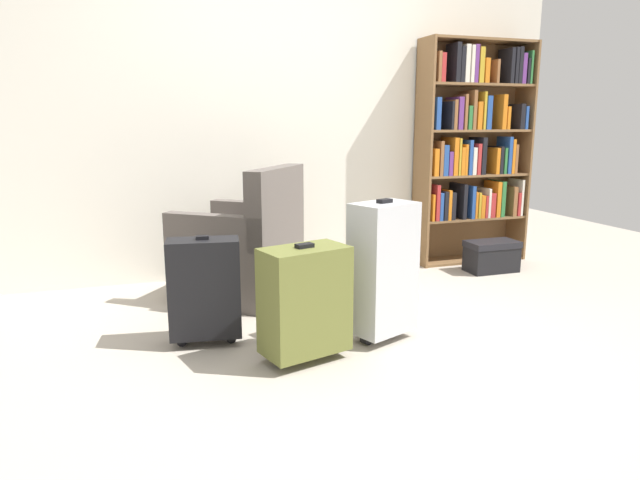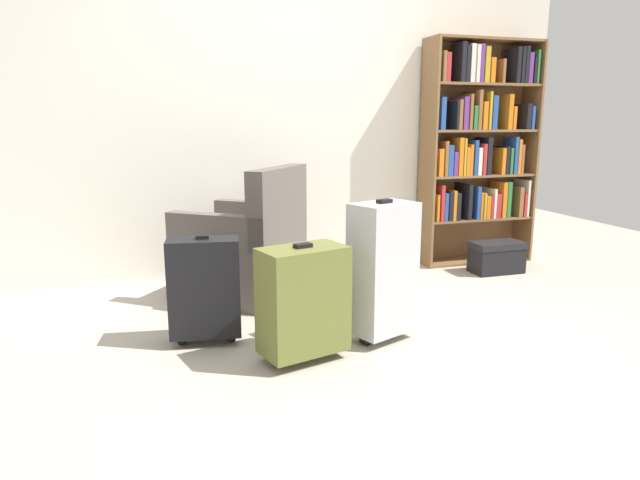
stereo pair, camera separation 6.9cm
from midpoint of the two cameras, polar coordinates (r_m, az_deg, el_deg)
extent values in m
plane|color=#B2A899|center=(3.05, 4.80, -11.11)|extent=(8.27, 8.27, 0.00)
cube|color=silver|center=(4.46, -3.55, 13.35)|extent=(4.73, 0.10, 2.60)
cube|color=brown|center=(4.69, 11.29, 8.44)|extent=(0.02, 0.29, 1.84)
cube|color=brown|center=(5.22, 20.71, 8.25)|extent=(0.02, 0.29, 1.84)
cube|color=brown|center=(5.05, 15.42, 8.49)|extent=(0.98, 0.02, 1.84)
cube|color=brown|center=(5.07, 15.66, -1.94)|extent=(0.94, 0.27, 0.02)
cube|color=brown|center=(5.00, 15.89, 2.16)|extent=(0.94, 0.27, 0.02)
cube|color=brown|center=(4.95, 16.14, 6.36)|extent=(0.94, 0.27, 0.02)
cube|color=brown|center=(4.94, 16.39, 10.62)|extent=(0.94, 0.27, 0.02)
cube|color=brown|center=(4.94, 16.65, 14.88)|extent=(0.94, 0.27, 0.02)
cube|color=brown|center=(4.98, 16.90, 18.88)|extent=(0.94, 0.27, 0.02)
cube|color=orange|center=(4.75, 11.72, 3.33)|extent=(0.02, 0.23, 0.22)
cube|color=#B22D2D|center=(4.74, 12.32, 3.74)|extent=(0.03, 0.18, 0.29)
cube|color=#264C99|center=(4.76, 12.68, 3.36)|extent=(0.03, 0.17, 0.23)
cube|color=black|center=(4.78, 13.10, 3.44)|extent=(0.03, 0.18, 0.24)
cube|color=orange|center=(4.81, 13.35, 3.54)|extent=(0.03, 0.22, 0.25)
cube|color=black|center=(4.84, 13.68, 3.44)|extent=(0.04, 0.22, 0.23)
cube|color=black|center=(4.89, 14.74, 3.86)|extent=(0.03, 0.24, 0.29)
cube|color=#264C99|center=(4.92, 15.70, 3.74)|extent=(0.03, 0.19, 0.27)
cube|color=orange|center=(4.95, 15.87, 3.50)|extent=(0.02, 0.22, 0.22)
cube|color=gold|center=(4.97, 16.21, 3.46)|extent=(0.02, 0.21, 0.22)
cube|color=orange|center=(4.97, 16.66, 3.29)|extent=(0.04, 0.17, 0.19)
cube|color=#B22D2D|center=(4.99, 17.01, 3.28)|extent=(0.02, 0.17, 0.19)
cube|color=silver|center=(5.03, 17.05, 3.68)|extent=(0.02, 0.24, 0.25)
cube|color=#B22D2D|center=(5.02, 17.60, 3.41)|extent=(0.04, 0.17, 0.21)
cube|color=orange|center=(5.06, 18.01, 3.99)|extent=(0.04, 0.21, 0.30)
cube|color=#2D7238|center=(5.09, 18.39, 4.02)|extent=(0.04, 0.22, 0.30)
cube|color=brown|center=(5.17, 19.46, 3.77)|extent=(0.04, 0.22, 0.25)
cube|color=#B22D2D|center=(5.21, 19.79, 3.52)|extent=(0.03, 0.24, 0.20)
cube|color=silver|center=(5.20, 20.16, 4.10)|extent=(0.02, 0.21, 0.31)
cube|color=orange|center=(4.69, 12.18, 7.74)|extent=(0.04, 0.18, 0.22)
cube|color=brown|center=(4.73, 12.52, 8.13)|extent=(0.03, 0.23, 0.28)
cube|color=#264C99|center=(4.74, 13.03, 7.91)|extent=(0.04, 0.20, 0.25)
cube|color=#66337F|center=(4.77, 13.45, 7.60)|extent=(0.03, 0.21, 0.19)
cube|color=orange|center=(4.80, 13.89, 8.27)|extent=(0.04, 0.23, 0.31)
cube|color=gold|center=(4.81, 14.29, 8.22)|extent=(0.02, 0.23, 0.30)
cube|color=orange|center=(4.81, 14.74, 7.77)|extent=(0.03, 0.18, 0.23)
cube|color=orange|center=(4.83, 15.05, 7.90)|extent=(0.02, 0.18, 0.25)
cube|color=#264C99|center=(4.85, 15.49, 8.09)|extent=(0.03, 0.18, 0.28)
cube|color=silver|center=(4.89, 15.74, 7.75)|extent=(0.03, 0.21, 0.22)
cube|color=#B22D2D|center=(4.90, 16.23, 7.91)|extent=(0.03, 0.19, 0.25)
cube|color=black|center=(4.93, 16.62, 8.20)|extent=(0.04, 0.21, 0.30)
cube|color=orange|center=(4.99, 18.09, 7.65)|extent=(0.03, 0.16, 0.22)
cube|color=black|center=(5.04, 18.20, 7.74)|extent=(0.03, 0.23, 0.23)
cube|color=#2D7238|center=(5.06, 18.57, 7.67)|extent=(0.02, 0.23, 0.22)
cube|color=#264C99|center=(5.07, 19.13, 8.15)|extent=(0.03, 0.19, 0.31)
cube|color=orange|center=(5.09, 19.47, 8.02)|extent=(0.03, 0.18, 0.29)
cube|color=brown|center=(5.10, 19.79, 7.76)|extent=(0.03, 0.16, 0.24)
cube|color=#264C99|center=(4.69, 12.30, 12.44)|extent=(0.04, 0.20, 0.25)
cube|color=black|center=(4.75, 13.67, 12.19)|extent=(0.02, 0.20, 0.22)
cube|color=brown|center=(4.77, 13.95, 12.25)|extent=(0.03, 0.21, 0.24)
cube|color=#66337F|center=(4.80, 14.40, 12.36)|extent=(0.04, 0.22, 0.26)
cube|color=brown|center=(4.81, 14.98, 12.45)|extent=(0.02, 0.19, 0.28)
cube|color=#2D7238|center=(4.82, 15.46, 11.89)|extent=(0.03, 0.17, 0.19)
cube|color=brown|center=(4.87, 15.69, 12.60)|extent=(0.03, 0.23, 0.31)
cube|color=orange|center=(4.90, 16.16, 12.04)|extent=(0.04, 0.24, 0.22)
cube|color=gold|center=(4.91, 16.76, 12.47)|extent=(0.02, 0.19, 0.30)
cube|color=#264C99|center=(4.93, 17.23, 12.25)|extent=(0.04, 0.18, 0.27)
cube|color=orange|center=(5.02, 18.60, 12.22)|extent=(0.04, 0.20, 0.28)
cube|color=orange|center=(5.06, 18.83, 11.66)|extent=(0.03, 0.24, 0.19)
cube|color=black|center=(5.13, 20.21, 11.69)|extent=(0.04, 0.21, 0.21)
cube|color=#264C99|center=(5.16, 20.48, 11.56)|extent=(0.03, 0.24, 0.19)
cube|color=brown|center=(4.70, 12.44, 16.79)|extent=(0.03, 0.20, 0.23)
cube|color=#B22D2D|center=(4.70, 12.94, 16.71)|extent=(0.04, 0.16, 0.22)
cube|color=black|center=(4.78, 14.31, 17.06)|extent=(0.04, 0.18, 0.30)
cube|color=black|center=(4.82, 14.61, 16.82)|extent=(0.03, 0.22, 0.27)
cube|color=silver|center=(4.81, 15.24, 16.90)|extent=(0.04, 0.16, 0.29)
cube|color=silver|center=(4.86, 15.59, 16.81)|extent=(0.03, 0.20, 0.29)
cube|color=#66337F|center=(4.86, 16.07, 16.82)|extent=(0.03, 0.17, 0.29)
cube|color=gold|center=(4.91, 16.38, 16.65)|extent=(0.04, 0.22, 0.27)
cube|color=orange|center=(4.93, 16.95, 16.12)|extent=(0.04, 0.21, 0.19)
cube|color=brown|center=(4.97, 18.06, 15.97)|extent=(0.02, 0.18, 0.19)
cube|color=black|center=(5.06, 19.35, 16.35)|extent=(0.03, 0.19, 0.28)
cube|color=black|center=(5.09, 19.67, 16.32)|extent=(0.03, 0.21, 0.28)
cube|color=black|center=(5.13, 19.93, 16.30)|extent=(0.03, 0.24, 0.29)
cube|color=#66337F|center=(5.15, 20.25, 15.99)|extent=(0.04, 0.24, 0.24)
cube|color=black|center=(5.15, 20.85, 15.72)|extent=(0.02, 0.18, 0.20)
cube|color=#2D7238|center=(5.16, 21.19, 16.03)|extent=(0.02, 0.16, 0.26)
cube|color=#59514C|center=(3.92, -7.52, -2.80)|extent=(0.98, 0.98, 0.40)
cube|color=gray|center=(3.86, -7.61, 0.65)|extent=(0.76, 0.75, 0.08)
cube|color=#59514C|center=(3.70, -3.73, 3.53)|extent=(0.52, 0.63, 0.50)
cube|color=#59514C|center=(4.11, -5.68, 2.38)|extent=(0.61, 0.51, 0.22)
cube|color=#59514C|center=(3.59, -9.89, 0.85)|extent=(0.61, 0.51, 0.22)
cylinder|color=#1E7F4C|center=(3.98, 0.47, -4.74)|extent=(0.08, 0.08, 0.10)
torus|color=#1E7F4C|center=(3.99, 1.19, -4.61)|extent=(0.06, 0.01, 0.06)
cube|color=black|center=(4.72, 17.90, -1.85)|extent=(0.40, 0.22, 0.22)
cube|color=black|center=(4.70, 17.99, -0.48)|extent=(0.41, 0.23, 0.05)
cube|color=brown|center=(2.82, -1.02, -6.11)|extent=(0.47, 0.34, 0.54)
cube|color=black|center=(2.74, -1.04, -0.57)|extent=(0.10, 0.07, 0.02)
cylinder|color=black|center=(2.85, -3.61, -12.22)|extent=(0.06, 0.06, 0.05)
cylinder|color=black|center=(2.99, 1.48, -10.98)|extent=(0.06, 0.06, 0.05)
cube|color=#B7BABF|center=(3.08, 7.04, -2.88)|extent=(0.40, 0.34, 0.72)
cube|color=black|center=(3.00, 7.22, 3.94)|extent=(0.09, 0.07, 0.02)
cylinder|color=black|center=(3.12, 5.30, -10.09)|extent=(0.07, 0.07, 0.05)
cylinder|color=black|center=(3.28, 8.34, -9.02)|extent=(0.07, 0.07, 0.05)
cube|color=black|center=(3.09, -11.04, -4.74)|extent=(0.40, 0.24, 0.53)
cube|color=black|center=(3.02, -11.25, 0.29)|extent=(0.07, 0.05, 0.02)
cylinder|color=black|center=(3.19, -13.24, -9.82)|extent=(0.06, 0.06, 0.05)
cylinder|color=black|center=(3.18, -8.40, -9.71)|extent=(0.06, 0.06, 0.05)
camera|label=1|loc=(0.03, -89.37, 0.13)|focal=31.48mm
camera|label=2|loc=(0.03, 90.63, -0.13)|focal=31.48mm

